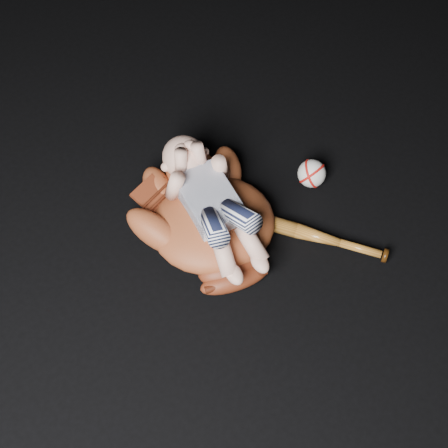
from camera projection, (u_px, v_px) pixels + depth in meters
The scene contains 4 objects.
baseball_glove at pixel (213, 220), 1.44m from camera, with size 0.36×0.41×0.13m, color brown, non-canonical shape.
newborn_baby at pixel (215, 205), 1.39m from camera, with size 0.18×0.39×0.16m, color #DEA58F, non-canonical shape.
baseball_bat at pixel (306, 233), 1.48m from camera, with size 0.04×0.40×0.04m, color #995C1D, non-canonical shape.
baseball at pixel (312, 173), 1.56m from camera, with size 0.07×0.07×0.07m, color silver.
Camera 1 is at (-0.41, -0.63, 1.26)m, focal length 50.00 mm.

